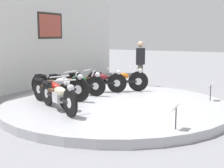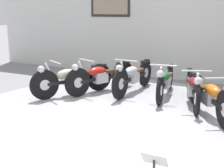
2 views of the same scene
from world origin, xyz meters
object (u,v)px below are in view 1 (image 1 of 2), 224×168
Objects in this scene: motorcycle_cream at (59,95)px; motorcycle_silver at (60,85)px; motorcycle_green at (76,83)px; motorcycle_red at (52,90)px; motorcycle_orange at (118,80)px; motorcycle_maroon at (97,80)px; visitor_standing at (141,61)px; info_placard_front_left at (176,111)px; info_placard_front_centre at (211,87)px.

motorcycle_silver is (1.11, 0.85, 0.01)m from motorcycle_cream.
motorcycle_cream is 2.06m from motorcycle_green.
motorcycle_cream is 0.95× the size of motorcycle_red.
motorcycle_orange is (1.87, -0.84, -0.02)m from motorcycle_silver.
motorcycle_orange reaches higher than motorcycle_maroon.
motorcycle_red reaches higher than motorcycle_maroon.
motorcycle_cream is 0.96× the size of motorcycle_maroon.
visitor_standing is at bearing 3.09° from motorcycle_cream.
motorcycle_cream reaches higher than info_placard_front_left.
info_placard_front_left is at bearing -136.50° from motorcycle_orange.
motorcycle_silver is at bearing 172.39° from visitor_standing.
motorcycle_green is at bearing 62.77° from info_placard_front_left.
visitor_standing reaches higher than motorcycle_orange.
info_placard_front_centre is at bearing -89.61° from motorcycle_orange.
info_placard_front_centre is (1.89, -3.69, -0.03)m from motorcycle_silver.
info_placard_front_left is 1.00× the size of info_placard_front_centre.
motorcycle_orange is (2.56, -0.54, -0.00)m from motorcycle_red.
motorcycle_silver is 2.05m from motorcycle_orange.
motorcycle_red is 0.97× the size of motorcycle_green.
motorcycle_cream is 2.61m from motorcycle_maroon.
motorcycle_green is at bearing 142.75° from motorcycle_orange.
motorcycle_orange is 2.37m from visitor_standing.
motorcycle_orange is 0.96× the size of visitor_standing.
motorcycle_silver is at bearing 24.16° from motorcycle_red.
motorcycle_orange is 3.28× the size of info_placard_front_centre.
motorcycle_cream is at bearing -168.13° from motorcycle_maroon.
motorcycle_orange is at bearing -51.43° from motorcycle_maroon.
motorcycle_red is 0.75m from motorcycle_silver.
motorcycle_maroon is (2.13, -0.00, -0.01)m from motorcycle_red.
info_placard_front_centre is at bearing -73.07° from motorcycle_green.
motorcycle_maroon is 1.07× the size of visitor_standing.
visitor_standing is (5.29, 0.29, 0.41)m from motorcycle_cream.
motorcycle_cream reaches higher than motorcycle_maroon.
motorcycle_green is at bearing 106.93° from info_placard_front_centre.
info_placard_front_centre is (0.45, -3.38, -0.01)m from motorcycle_maroon.
motorcycle_maroon is at bearing 97.50° from info_placard_front_centre.
motorcycle_green is 0.74m from motorcycle_maroon.
motorcycle_red is 1.08× the size of visitor_standing.
motorcycle_silver is 3.95× the size of info_placard_front_centre.
motorcycle_red is at bearing 127.26° from info_placard_front_centre.
motorcycle_maroon is at bearing -0.06° from motorcycle_red.
visitor_standing is at bearing 30.52° from info_placard_front_left.
info_placard_front_centre is 3.91m from visitor_standing.
info_placard_front_centre is (3.02, 0.00, 0.00)m from info_placard_front_left.
info_placard_front_left is (-1.90, -3.69, -0.00)m from motorcycle_green.
motorcycle_silver is 4.15m from info_placard_front_centre.
motorcycle_orange reaches higher than info_placard_front_left.
motorcycle_orange is 2.85m from info_placard_front_centre.
visitor_standing is (2.29, 3.13, 0.43)m from info_placard_front_centre.
motorcycle_silver is 3.86m from info_placard_front_left.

